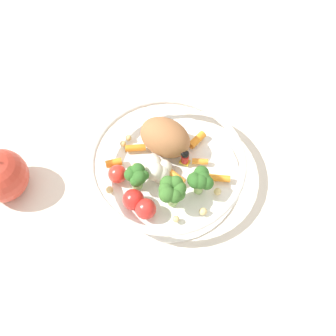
{
  "coord_description": "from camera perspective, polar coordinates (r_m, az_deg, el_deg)",
  "views": [
    {
      "loc": [
        -0.3,
        0.21,
        0.66
      ],
      "look_at": [
        -0.0,
        0.01,
        0.03
      ],
      "focal_mm": 50.85,
      "sensor_mm": 36.0,
      "label": 1
    }
  ],
  "objects": [
    {
      "name": "loose_apple",
      "position": [
        0.75,
        -19.35,
        -0.88
      ],
      "size": [
        0.08,
        0.08,
        0.09
      ],
      "color": "#BC3828",
      "rests_on": "ground_plane"
    },
    {
      "name": "food_container",
      "position": [
        0.73,
        -0.26,
        0.3
      ],
      "size": [
        0.24,
        0.24,
        0.07
      ],
      "color": "white",
      "rests_on": "ground_plane"
    },
    {
      "name": "folded_napkin",
      "position": [
        0.75,
        19.35,
        -7.23
      ],
      "size": [
        0.15,
        0.14,
        0.01
      ],
      "primitive_type": "cube",
      "rotation": [
        0.0,
        0.0,
        0.01
      ],
      "color": "white",
      "rests_on": "ground_plane"
    },
    {
      "name": "ground_plane",
      "position": [
        0.76,
        0.24,
        -0.67
      ],
      "size": [
        2.4,
        2.4,
        0.0
      ],
      "primitive_type": "plane",
      "color": "silver"
    }
  ]
}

